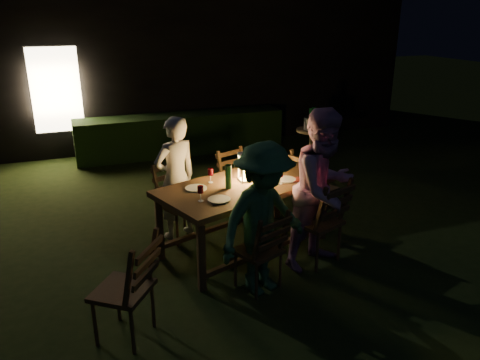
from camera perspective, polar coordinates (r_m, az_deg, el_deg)
name	(u,v)px	position (r m, az deg, el deg)	size (l,w,h in m)	color
garden_envelope	(175,62)	(11.92, -7.89, 14.01)	(40.00, 40.00, 3.20)	black
dining_table	(245,190)	(5.55, 0.63, -1.23)	(2.28, 1.63, 0.86)	#452A17
chair_near_left	(259,264)	(4.97, 2.36, -10.15)	(0.55, 0.57, 0.94)	#452A17
chair_near_right	(318,235)	(5.52, 9.45, -6.68)	(0.63, 0.66, 1.08)	#452A17
chair_far_left	(180,215)	(6.06, -7.39, -4.27)	(0.60, 0.62, 1.01)	#452A17
chair_far_right	(240,197)	(6.60, -0.02, -2.07)	(0.58, 0.60, 1.00)	#452A17
chair_end	(313,200)	(6.51, 8.93, -2.39)	(0.65, 0.62, 1.08)	#452A17
chair_spare	(126,306)	(4.39, -13.72, -14.73)	(0.68, 0.68, 1.05)	#452A17
person_house_side	(176,178)	(5.92, -7.84, 0.21)	(0.58, 0.38, 1.59)	white
person_opp_right	(324,189)	(5.25, 10.18, -1.14)	(0.89, 0.69, 1.83)	#B079A3
person_opp_left	(263,220)	(4.69, 2.85, -4.89)	(1.04, 0.60, 1.61)	#34693C
lantern	(246,169)	(5.53, 0.70, 1.38)	(0.16, 0.16, 0.35)	white
plate_far_left	(196,188)	(5.37, -5.39, -0.99)	(0.25, 0.25, 0.01)	white
plate_near_left	(219,199)	(5.04, -2.57, -2.38)	(0.25, 0.25, 0.01)	white
plate_far_right	(261,170)	(5.95, 2.59, 1.19)	(0.25, 0.25, 0.01)	white
plate_near_right	(285,179)	(5.65, 5.57, 0.07)	(0.25, 0.25, 0.01)	white
wineglass_a	(210,176)	(5.52, -3.62, 0.55)	(0.06, 0.06, 0.18)	#59070F
wineglass_b	(201,194)	(4.99, -4.83, -1.65)	(0.06, 0.06, 0.18)	#59070F
wineglass_c	(280,177)	(5.48, 4.92, 0.36)	(0.06, 0.06, 0.18)	#59070F
wineglass_d	(273,162)	(6.01, 4.07, 2.15)	(0.06, 0.06, 0.18)	#59070F
wineglass_e	(256,185)	(5.21, 1.91, -0.63)	(0.06, 0.06, 0.18)	silver
bottle_table	(228,177)	(5.32, -1.43, 0.41)	(0.07, 0.07, 0.28)	#0F471E
napkin_left	(253,194)	(5.20, 1.63, -1.66)	(0.18, 0.14, 0.01)	red
napkin_right	(296,179)	(5.66, 6.86, 0.06)	(0.18, 0.14, 0.01)	red
phone	(218,204)	(4.94, -2.66, -2.89)	(0.14, 0.07, 0.01)	black
side_table	(311,134)	(8.68, 8.68, 5.59)	(0.55, 0.55, 0.74)	brown
ice_bucket	(312,123)	(8.64, 8.75, 6.86)	(0.30, 0.30, 0.22)	#A5A8AD
bottle_bucket_a	(311,121)	(8.57, 8.61, 7.10)	(0.07, 0.07, 0.32)	#0F471E
bottle_bucket_b	(313,120)	(8.68, 8.93, 7.26)	(0.07, 0.07, 0.32)	#0F471E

